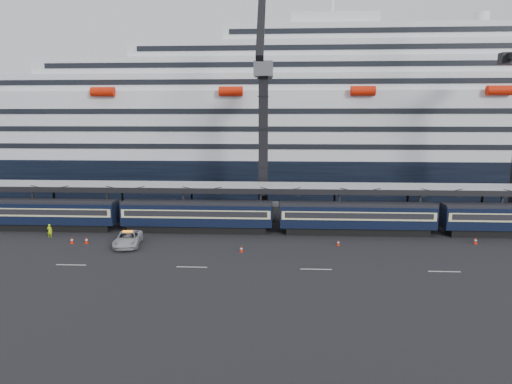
# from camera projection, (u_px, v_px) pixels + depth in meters

# --- Properties ---
(ground) EXTENTS (260.00, 260.00, 0.00)m
(ground) POSITION_uv_depth(u_px,v_px,m) (451.00, 259.00, 46.68)
(ground) COLOR black
(ground) RESTS_ON ground
(train) EXTENTS (133.05, 3.00, 4.05)m
(train) POSITION_uv_depth(u_px,v_px,m) (384.00, 217.00, 56.44)
(train) COLOR black
(train) RESTS_ON ground
(canopy) EXTENTS (130.00, 6.25, 5.53)m
(canopy) POSITION_uv_depth(u_px,v_px,m) (414.00, 188.00, 59.65)
(canopy) COLOR #9EA0A6
(canopy) RESTS_ON ground
(cruise_ship) EXTENTS (214.09, 28.84, 34.00)m
(cruise_ship) POSITION_uv_depth(u_px,v_px,m) (364.00, 128.00, 90.12)
(cruise_ship) COLOR black
(cruise_ship) RESTS_ON ground
(crane_dark_near) EXTENTS (4.50, 17.75, 35.08)m
(crane_dark_near) POSITION_uv_depth(u_px,v_px,m) (263.00, 135.00, 64.22)
(crane_dark_near) COLOR #48494F
(crane_dark_near) RESTS_ON ground
(pickup_truck) EXTENTS (3.54, 6.13, 1.61)m
(pickup_truck) POSITION_uv_depth(u_px,v_px,m) (128.00, 239.00, 51.45)
(pickup_truck) COLOR #A3A6AA
(pickup_truck) RESTS_ON ground
(worker) EXTENTS (0.63, 0.44, 1.64)m
(worker) POSITION_uv_depth(u_px,v_px,m) (50.00, 231.00, 55.12)
(worker) COLOR #B6EC0C
(worker) RESTS_ON ground
(traffic_cone_a) EXTENTS (0.40, 0.40, 0.80)m
(traffic_cone_a) POSITION_uv_depth(u_px,v_px,m) (72.00, 240.00, 52.47)
(traffic_cone_a) COLOR red
(traffic_cone_a) RESTS_ON ground
(traffic_cone_b) EXTENTS (0.41, 0.41, 0.82)m
(traffic_cone_b) POSITION_uv_depth(u_px,v_px,m) (86.00, 240.00, 52.49)
(traffic_cone_b) COLOR red
(traffic_cone_b) RESTS_ON ground
(traffic_cone_c) EXTENTS (0.36, 0.36, 0.72)m
(traffic_cone_c) POSITION_uv_depth(u_px,v_px,m) (241.00, 249.00, 49.12)
(traffic_cone_c) COLOR red
(traffic_cone_c) RESTS_ON ground
(traffic_cone_d) EXTENTS (0.35, 0.35, 0.69)m
(traffic_cone_d) POSITION_uv_depth(u_px,v_px,m) (338.00, 243.00, 51.62)
(traffic_cone_d) COLOR red
(traffic_cone_d) RESTS_ON ground
(traffic_cone_e) EXTENTS (0.40, 0.40, 0.80)m
(traffic_cone_e) POSITION_uv_depth(u_px,v_px,m) (475.00, 240.00, 52.33)
(traffic_cone_e) COLOR red
(traffic_cone_e) RESTS_ON ground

